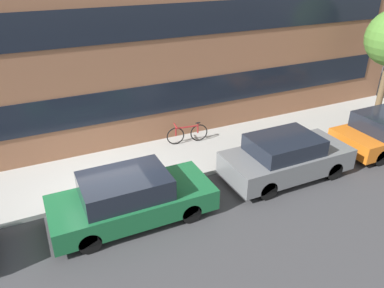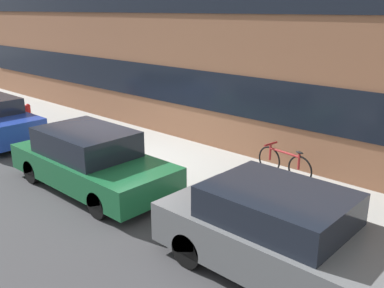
% 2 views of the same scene
% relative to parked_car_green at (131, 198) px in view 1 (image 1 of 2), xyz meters
% --- Properties ---
extents(ground_plane, '(56.00, 56.00, 0.00)m').
position_rel_parked_car_green_xyz_m(ground_plane, '(-0.34, 1.05, -0.67)').
color(ground_plane, '#38383A').
extents(sidewalk_strip, '(28.00, 2.85, 0.14)m').
position_rel_parked_car_green_xyz_m(sidewalk_strip, '(-0.34, 2.48, -0.60)').
color(sidewalk_strip, '#9E9E99').
rests_on(sidewalk_strip, ground_plane).
extents(rowhouse_facade, '(28.00, 1.02, 8.00)m').
position_rel_parked_car_green_xyz_m(rowhouse_facade, '(-0.34, 4.34, 3.34)').
color(rowhouse_facade, brown).
rests_on(rowhouse_facade, ground_plane).
extents(parked_car_green, '(4.29, 1.77, 1.37)m').
position_rel_parked_car_green_xyz_m(parked_car_green, '(0.00, 0.00, 0.00)').
color(parked_car_green, '#195B33').
rests_on(parked_car_green, ground_plane).
extents(parked_car_grey, '(4.06, 1.79, 1.41)m').
position_rel_parked_car_green_xyz_m(parked_car_grey, '(5.05, -0.00, 0.03)').
color(parked_car_grey, slate).
rests_on(parked_car_grey, ground_plane).
extents(bicycle, '(1.56, 0.44, 0.76)m').
position_rel_parked_car_green_xyz_m(bicycle, '(3.12, 3.23, -0.15)').
color(bicycle, black).
rests_on(bicycle, sidewalk_strip).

